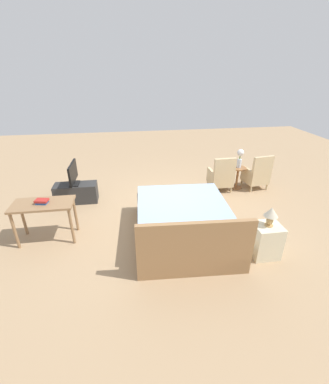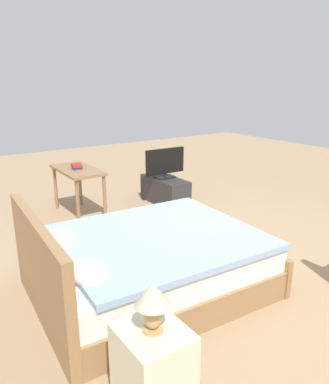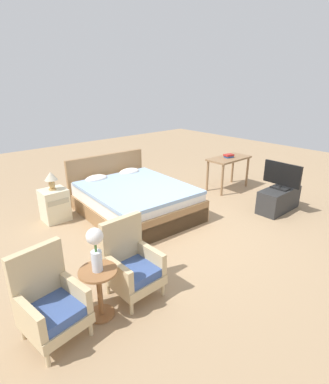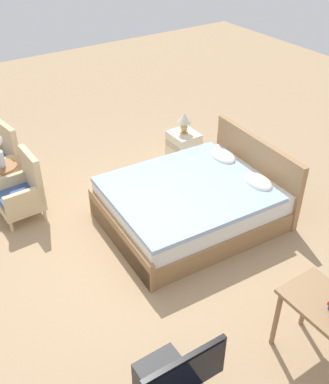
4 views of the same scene
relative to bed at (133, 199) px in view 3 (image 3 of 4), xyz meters
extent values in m
plane|color=#A38460|center=(0.17, -0.94, -0.30)|extent=(16.00, 16.00, 0.00)
cube|color=#997047|center=(0.00, -0.05, -0.16)|extent=(1.80, 2.27, 0.28)
cube|color=white|center=(0.00, -0.05, 0.10)|extent=(1.73, 2.18, 0.24)
cube|color=#93B2D6|center=(-0.01, -0.13, 0.25)|extent=(1.77, 2.01, 0.06)
cube|color=#997047|center=(0.06, 1.00, 0.18)|extent=(1.72, 0.18, 0.96)
cube|color=#997047|center=(-0.06, -1.11, -0.10)|extent=(1.72, 0.16, 0.40)
ellipsoid|color=white|center=(-0.34, 0.74, 0.29)|extent=(0.45, 0.30, 0.14)
ellipsoid|color=white|center=(0.42, 0.69, 0.29)|extent=(0.45, 0.30, 0.14)
cylinder|color=#CCB284|center=(-2.51, -2.15, -0.22)|extent=(0.04, 0.04, 0.16)
cylinder|color=#CCB284|center=(-2.05, -2.09, -0.22)|extent=(0.04, 0.04, 0.16)
cylinder|color=#CCB284|center=(-2.57, -1.69, -0.22)|extent=(0.04, 0.04, 0.16)
cylinder|color=#CCB284|center=(-2.11, -1.63, -0.22)|extent=(0.04, 0.04, 0.16)
cube|color=#CCB284|center=(-2.31, -1.89, -0.08)|extent=(0.61, 0.61, 0.12)
cube|color=#3D5693|center=(-2.31, -1.89, 0.03)|extent=(0.56, 0.56, 0.10)
cube|color=#CCB284|center=(-2.34, -1.66, 0.30)|extent=(0.55, 0.15, 0.64)
cube|color=#CCB284|center=(-2.54, -1.92, 0.11)|extent=(0.14, 0.52, 0.26)
cube|color=#CCB284|center=(-2.08, -1.86, 0.11)|extent=(0.14, 0.52, 0.26)
cylinder|color=#CCB284|center=(-1.58, -2.13, -0.22)|extent=(0.04, 0.04, 0.16)
cylinder|color=#CCB284|center=(-1.12, -2.12, -0.22)|extent=(0.04, 0.04, 0.16)
cylinder|color=#CCB284|center=(-1.59, -1.67, -0.22)|extent=(0.04, 0.04, 0.16)
cylinder|color=#CCB284|center=(-1.13, -1.66, -0.22)|extent=(0.04, 0.04, 0.16)
cube|color=#CCB284|center=(-1.35, -1.89, -0.08)|extent=(0.55, 0.55, 0.12)
cube|color=#3D5693|center=(-1.35, -1.89, 0.03)|extent=(0.51, 0.51, 0.10)
cube|color=#CCB284|center=(-1.36, -1.66, 0.30)|extent=(0.54, 0.09, 0.64)
cube|color=#CCB284|center=(-1.59, -1.90, 0.11)|extent=(0.08, 0.51, 0.26)
cube|color=#CCB284|center=(-1.12, -1.89, 0.11)|extent=(0.08, 0.51, 0.26)
cylinder|color=#936038|center=(-1.83, -1.92, -0.28)|extent=(0.28, 0.28, 0.03)
cylinder|color=#936038|center=(-1.83, -1.92, -0.01)|extent=(0.06, 0.06, 0.52)
cylinder|color=#936038|center=(-1.83, -1.92, 0.26)|extent=(0.40, 0.40, 0.02)
cylinder|color=silver|center=(-1.83, -1.92, 0.38)|extent=(0.11, 0.11, 0.22)
cylinder|color=#477538|center=(-1.83, -1.92, 0.54)|extent=(0.02, 0.02, 0.10)
sphere|color=silver|center=(-1.83, -1.92, 0.67)|extent=(0.17, 0.17, 0.17)
cube|color=beige|center=(-1.23, 0.70, -0.01)|extent=(0.44, 0.40, 0.58)
cube|color=#B3AB8E|center=(-1.23, 0.49, 0.11)|extent=(0.37, 0.01, 0.09)
cylinder|color=tan|center=(-1.23, 0.70, 0.30)|extent=(0.13, 0.13, 0.02)
ellipsoid|color=tan|center=(-1.23, 0.70, 0.39)|extent=(0.11, 0.11, 0.16)
cone|color=beige|center=(-1.23, 0.70, 0.54)|extent=(0.22, 0.22, 0.15)
cube|color=#2D2D2D|center=(2.19, -1.75, -0.08)|extent=(0.96, 0.40, 0.44)
cube|color=black|center=(2.19, -1.75, 0.16)|extent=(0.21, 0.32, 0.03)
cylinder|color=black|center=(2.19, -1.75, 0.20)|extent=(0.04, 0.04, 0.05)
cube|color=black|center=(2.19, -1.75, 0.44)|extent=(0.06, 0.73, 0.43)
cube|color=black|center=(2.22, -1.75, 0.44)|extent=(0.02, 0.68, 0.38)
cylinder|color=#8E6B47|center=(2.00, -0.53, 0.05)|extent=(0.05, 0.05, 0.70)
cylinder|color=#8E6B47|center=(2.94, -0.53, 0.05)|extent=(0.05, 0.05, 0.70)
cylinder|color=#8E6B47|center=(2.00, -0.11, 0.05)|extent=(0.05, 0.05, 0.70)
cylinder|color=#8E6B47|center=(2.94, -0.11, 0.05)|extent=(0.05, 0.05, 0.70)
cube|color=#8E6B47|center=(2.47, -0.32, 0.43)|extent=(1.04, 0.52, 0.04)
cube|color=#284C8E|center=(2.46, -0.31, 0.46)|extent=(0.20, 0.17, 0.04)
cube|color=#AD2823|center=(2.46, -0.31, 0.50)|extent=(0.23, 0.18, 0.04)
camera|label=1|loc=(0.93, 3.87, 2.58)|focal=24.00mm
camera|label=2|loc=(-2.86, 1.73, 1.75)|focal=35.00mm
camera|label=3|loc=(-3.03, -4.30, 2.09)|focal=28.00mm
camera|label=4|loc=(3.75, -2.96, 3.47)|focal=42.00mm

